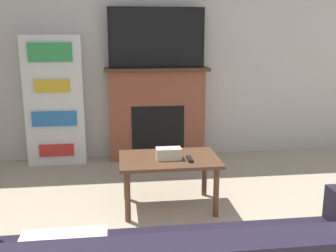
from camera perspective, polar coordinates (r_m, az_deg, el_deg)
name	(u,v)px	position (r m, az deg, el deg)	size (l,w,h in m)	color
wall_back	(156,50)	(4.97, -1.82, 10.92)	(6.59, 0.06, 2.70)	beige
fireplace	(157,113)	(4.92, -1.58, 1.84)	(1.28, 0.28, 1.15)	brown
tv	(157,38)	(4.80, -1.63, 12.68)	(1.16, 0.03, 0.71)	black
coffee_table	(169,165)	(3.53, 0.13, -5.67)	(0.88, 0.59, 0.48)	brown
tissue_box	(169,153)	(3.46, 0.09, -4.01)	(0.22, 0.12, 0.10)	beige
remote_control	(190,159)	(3.44, 3.17, -4.80)	(0.04, 0.15, 0.02)	black
bookshelf	(55,100)	(4.90, -16.06, 3.58)	(0.68, 0.29, 1.54)	white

